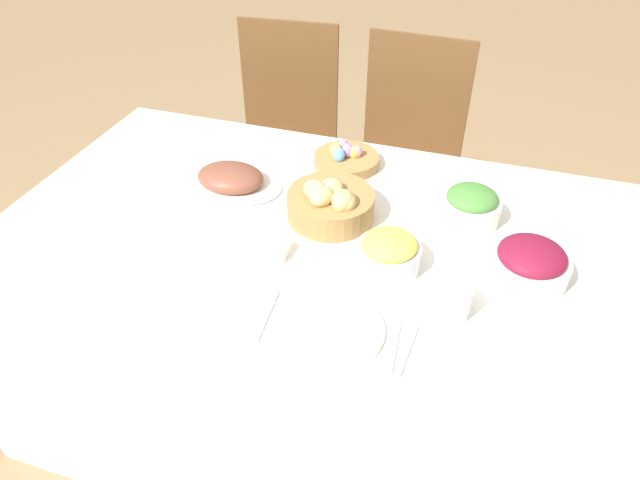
{
  "coord_description": "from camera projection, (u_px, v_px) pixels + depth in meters",
  "views": [
    {
      "loc": [
        0.34,
        -1.17,
        1.69
      ],
      "look_at": [
        -0.01,
        -0.08,
        0.78
      ],
      "focal_mm": 32.0,
      "sensor_mm": 36.0,
      "label": 1
    }
  ],
  "objects": [
    {
      "name": "ground_plane",
      "position": [
        330.0,
        400.0,
        2.01
      ],
      "size": [
        12.0,
        12.0,
        0.0
      ],
      "primitive_type": "plane",
      "color": "#937551"
    },
    {
      "name": "dining_table",
      "position": [
        332.0,
        328.0,
        1.78
      ],
      "size": [
        1.87,
        1.06,
        0.74
      ],
      "color": "white",
      "rests_on": "ground"
    },
    {
      "name": "chair_far_left",
      "position": [
        284.0,
        135.0,
        2.46
      ],
      "size": [
        0.45,
        0.45,
        0.97
      ],
      "rotation": [
        0.0,
        0.0,
        0.09
      ],
      "color": "brown",
      "rests_on": "ground"
    },
    {
      "name": "chair_far_center",
      "position": [
        405.0,
        154.0,
        2.33
      ],
      "size": [
        0.44,
        0.44,
        0.97
      ],
      "rotation": [
        0.0,
        0.0,
        -0.06
      ],
      "color": "brown",
      "rests_on": "ground"
    },
    {
      "name": "bread_basket",
      "position": [
        331.0,
        203.0,
        1.58
      ],
      "size": [
        0.24,
        0.24,
        0.12
      ],
      "color": "#9E7542",
      "rests_on": "dining_table"
    },
    {
      "name": "egg_basket",
      "position": [
        346.0,
        159.0,
        1.82
      ],
      "size": [
        0.21,
        0.21,
        0.08
      ],
      "color": "#9E7542",
      "rests_on": "dining_table"
    },
    {
      "name": "ham_platter",
      "position": [
        231.0,
        179.0,
        1.73
      ],
      "size": [
        0.32,
        0.22,
        0.07
      ],
      "color": "white",
      "rests_on": "dining_table"
    },
    {
      "name": "beet_salad_bowl",
      "position": [
        530.0,
        263.0,
        1.39
      ],
      "size": [
        0.19,
        0.19,
        0.1
      ],
      "color": "white",
      "rests_on": "dining_table"
    },
    {
      "name": "pineapple_bowl",
      "position": [
        388.0,
        253.0,
        1.42
      ],
      "size": [
        0.16,
        0.16,
        0.1
      ],
      "color": "silver",
      "rests_on": "dining_table"
    },
    {
      "name": "green_salad_bowl",
      "position": [
        471.0,
        206.0,
        1.57
      ],
      "size": [
        0.16,
        0.16,
        0.1
      ],
      "color": "white",
      "rests_on": "dining_table"
    },
    {
      "name": "dinner_plate",
      "position": [
        329.0,
        329.0,
        1.27
      ],
      "size": [
        0.25,
        0.25,
        0.01
      ],
      "color": "white",
      "rests_on": "dining_table"
    },
    {
      "name": "fork",
      "position": [
        267.0,
        315.0,
        1.31
      ],
      "size": [
        0.02,
        0.16,
        0.0
      ],
      "rotation": [
        0.0,
        0.0,
        0.08
      ],
      "color": "#B7B7BC",
      "rests_on": "dining_table"
    },
    {
      "name": "knife",
      "position": [
        395.0,
        346.0,
        1.24
      ],
      "size": [
        0.02,
        0.16,
        0.0
      ],
      "rotation": [
        0.0,
        0.0,
        0.08
      ],
      "color": "#B7B7BC",
      "rests_on": "dining_table"
    },
    {
      "name": "spoon",
      "position": [
        408.0,
        349.0,
        1.23
      ],
      "size": [
        0.02,
        0.16,
        0.0
      ],
      "rotation": [
        0.0,
        0.0,
        -0.08
      ],
      "color": "#B7B7BC",
      "rests_on": "dining_table"
    },
    {
      "name": "drinking_cup",
      "position": [
        456.0,
        302.0,
        1.29
      ],
      "size": [
        0.07,
        0.07,
        0.08
      ],
      "color": "silver",
      "rests_on": "dining_table"
    },
    {
      "name": "butter_dish",
      "position": [
        269.0,
        248.0,
        1.48
      ],
      "size": [
        0.1,
        0.06,
        0.03
      ],
      "color": "white",
      "rests_on": "dining_table"
    }
  ]
}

